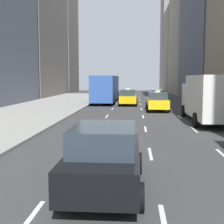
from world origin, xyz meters
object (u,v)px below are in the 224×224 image
Objects in this scene: sedan_black_near at (105,157)px; box_truck at (208,97)px; taxi_second at (157,101)px; taxi_third at (128,97)px; city_bus at (106,88)px.

box_truck reaches higher than sedan_black_near.
sedan_black_near is at bearing -97.83° from taxi_second.
taxi_third is 4.85m from city_bus.
city_bus is (-5.61, 9.68, 0.91)m from taxi_second.
taxi_third is 0.52× the size of box_truck.
box_truck is (5.60, -13.12, 0.83)m from taxi_third.
city_bus reaches higher than taxi_third.
taxi_third is at bearing 113.12° from box_truck.
city_bus reaches higher than taxi_second.
taxi_third is at bearing 115.61° from taxi_second.
city_bus reaches higher than sedan_black_near.
taxi_second is at bearing -64.39° from taxi_third.
city_bus is at bearing 95.35° from sedan_black_near.
sedan_black_near is (-0.00, -26.20, 0.01)m from taxi_third.
box_truck is (2.80, -7.28, 0.83)m from taxi_second.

